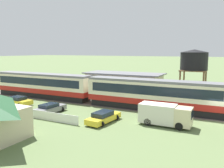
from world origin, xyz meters
TOP-DOWN VIEW (x-y plane):
  - ground_plane at (0.00, 0.00)m, footprint 600.00×600.00m
  - passenger_train at (-8.10, 1.48)m, footprint 58.44×2.85m
  - railway_track at (-4.15, 1.48)m, footprint 101.48×3.60m
  - station_building at (-17.01, 11.14)m, footprint 14.68×7.41m
  - water_tower at (-4.78, 12.23)m, footprint 4.61×4.61m
  - parked_car_grey at (-19.83, -6.00)m, footprint 2.33×4.66m
  - parked_car_yellow at (-27.16, -4.49)m, footprint 4.23×2.05m
  - parked_car_yellow_2 at (-11.70, -6.38)m, footprint 2.47×4.94m
  - delivery_truck_cream at (-5.27, -4.38)m, footprint 5.54×2.00m

SIDE VIEW (x-z plane):
  - ground_plane at x=0.00m, z-range 0.00..0.00m
  - railway_track at x=-4.15m, z-range -0.01..0.03m
  - parked_car_grey at x=-19.83m, z-range -0.02..1.21m
  - parked_car_yellow_2 at x=-11.70m, z-range -0.03..1.22m
  - parked_car_yellow at x=-27.16m, z-range -0.03..1.22m
  - delivery_truck_cream at x=-5.27m, z-range 0.07..2.35m
  - station_building at x=-17.01m, z-range 0.03..3.93m
  - passenger_train at x=-8.10m, z-range 0.23..4.38m
  - water_tower at x=-4.78m, z-range 2.27..10.48m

